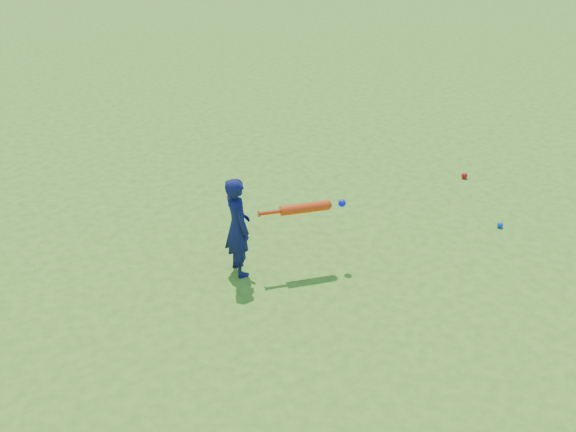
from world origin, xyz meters
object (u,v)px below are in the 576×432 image
object	(u,v)px
child	(238,227)
ground_ball_red	(464,175)
bat_swing	(308,207)
ground_ball_blue	(500,225)

from	to	relation	value
child	ground_ball_red	distance (m)	3.47
child	bat_swing	size ratio (longest dim) A/B	1.19
ground_ball_blue	bat_swing	world-z (taller)	bat_swing
ground_ball_red	ground_ball_blue	size ratio (longest dim) A/B	1.16
ground_ball_red	ground_ball_blue	xyz separation A→B (m)	(-0.46, -1.15, -0.01)
child	ground_ball_red	xyz separation A→B (m)	(3.38, 0.63, -0.48)
bat_swing	ground_ball_blue	bearing A→B (deg)	3.69
ground_ball_red	bat_swing	distance (m)	2.91
ground_ball_red	child	bearing A→B (deg)	-169.46
ground_ball_blue	bat_swing	xyz separation A→B (m)	(-2.26, 0.32, 0.62)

